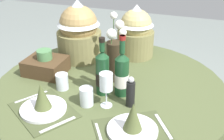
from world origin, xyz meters
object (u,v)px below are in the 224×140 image
wine_bottle_left (122,74)px  wine_bottle_centre (102,73)px  wine_glass_right (106,83)px  place_setting_left (43,103)px  flower_vase (115,55)px  woven_basket_side_left (46,65)px  tumbler_mid (87,96)px  tumbler_near_right (62,82)px  dining_table (110,103)px  place_setting_right (133,124)px  gift_tub_back_centre (136,30)px  gift_tub_back_left (79,29)px

wine_bottle_left → wine_bottle_centre: 0.11m
wine_glass_right → wine_bottle_left: bearing=73.5°
place_setting_left → flower_vase: 0.52m
place_setting_left → woven_basket_side_left: (-0.20, 0.37, 0.01)m
tumbler_mid → wine_bottle_left: bearing=48.7°
place_setting_left → tumbler_near_right: (-0.01, 0.23, 0.00)m
flower_vase → place_setting_left: bearing=-118.0°
wine_bottle_left → tumbler_near_right: wine_bottle_left is taller
wine_bottle_centre → tumbler_mid: size_ratio=3.30×
tumbler_mid → woven_basket_side_left: 0.46m
dining_table → woven_basket_side_left: size_ratio=5.76×
place_setting_right → gift_tub_back_centre: (-0.22, 0.84, 0.15)m
flower_vase → wine_glass_right: flower_vase is taller
tumbler_near_right → tumbler_mid: (0.20, -0.10, 0.00)m
tumbler_mid → tumbler_near_right: bearing=152.7°
flower_vase → tumbler_near_right: size_ratio=4.17×
gift_tub_back_centre → dining_table: bearing=-93.7°
dining_table → wine_glass_right: bearing=-75.4°
gift_tub_back_left → gift_tub_back_centre: gift_tub_back_left is taller
dining_table → flower_vase: 0.31m
place_setting_right → woven_basket_side_left: (-0.69, 0.38, 0.01)m
wine_glass_right → place_setting_right: bearing=-40.3°
place_setting_left → wine_bottle_left: size_ratio=1.20×
wine_bottle_left → tumbler_near_right: size_ratio=3.73×
wine_bottle_centre → woven_basket_side_left: (-0.43, 0.10, -0.07)m
dining_table → wine_glass_right: 0.36m
place_setting_right → wine_glass_right: (-0.19, 0.16, 0.09)m
place_setting_right → wine_bottle_centre: wine_bottle_centre is taller
place_setting_right → tumbler_mid: 0.32m
dining_table → wine_bottle_centre: bearing=-93.8°
wine_bottle_centre → tumbler_mid: 0.16m
place_setting_right → gift_tub_back_centre: size_ratio=1.13×
flower_vase → tumbler_mid: size_ratio=3.87×
tumbler_near_right → place_setting_right: bearing=-25.8°
dining_table → tumbler_near_right: (-0.25, -0.14, 0.18)m
tumbler_mid → woven_basket_side_left: (-0.40, 0.24, 0.01)m
dining_table → tumbler_mid: tumbler_mid is taller
gift_tub_back_centre → wine_bottle_centre: bearing=-93.7°
place_setting_right → woven_basket_side_left: size_ratio=1.73×
dining_table → woven_basket_side_left: (-0.44, -0.00, 0.20)m
wine_bottle_left → wine_bottle_centre: bearing=-166.9°
wine_bottle_centre → woven_basket_side_left: bearing=166.4°
place_setting_left → wine_bottle_left: wine_bottle_left is taller
place_setting_right → tumbler_mid: place_setting_right is taller
wine_glass_right → tumbler_near_right: size_ratio=2.05×
woven_basket_side_left → wine_bottle_left: bearing=-8.5°
place_setting_left → place_setting_right: 0.48m
place_setting_right → gift_tub_back_centre: 0.88m
wine_glass_right → tumbler_near_right: bearing=165.6°
dining_table → gift_tub_back_centre: 0.57m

